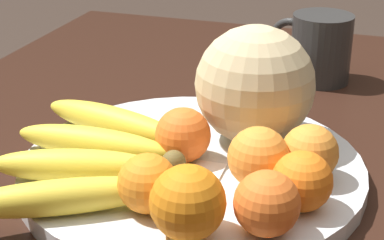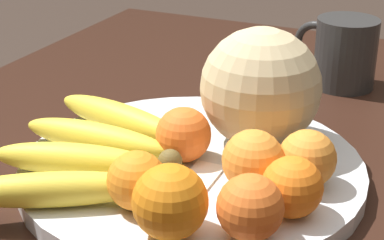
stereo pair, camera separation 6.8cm
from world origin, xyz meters
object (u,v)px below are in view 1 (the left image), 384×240
object	(u,v)px
fruit_bowl	(192,168)
orange_side_extra	(310,153)
orange_back_right	(267,204)
orange_top_small	(183,135)
produce_tag	(200,183)
orange_front_left	(258,157)
orange_back_left	(188,203)
banana_bunch	(89,155)
orange_mid_center	(302,181)
orange_front_right	(148,183)
melon	(255,85)
ceramic_mug	(319,48)

from	to	relation	value
fruit_bowl	orange_side_extra	bearing A→B (deg)	-88.59
fruit_bowl	orange_back_right	size ratio (longest dim) A/B	6.25
orange_top_small	produce_tag	size ratio (longest dim) A/B	0.65
orange_front_left	orange_side_extra	world-z (taller)	orange_front_left
orange_back_left	orange_back_right	size ratio (longest dim) A/B	1.13
banana_bunch	orange_mid_center	bearing A→B (deg)	170.37
orange_front_right	melon	bearing A→B (deg)	-17.96
orange_side_extra	produce_tag	world-z (taller)	orange_side_extra
orange_front_left	orange_side_extra	xyz separation A→B (m)	(0.03, -0.05, -0.00)
orange_back_right	produce_tag	bearing A→B (deg)	52.35
orange_mid_center	fruit_bowl	bearing A→B (deg)	65.94
fruit_bowl	produce_tag	size ratio (longest dim) A/B	4.05
melon	fruit_bowl	bearing A→B (deg)	146.27
melon	orange_front_right	size ratio (longest dim) A/B	2.37
orange_top_small	produce_tag	xyz separation A→B (m)	(-0.05, -0.03, -0.03)
fruit_bowl	ceramic_mug	world-z (taller)	ceramic_mug
melon	orange_back_right	world-z (taller)	melon
banana_bunch	orange_side_extra	bearing A→B (deg)	-174.46
melon	orange_back_right	xyz separation A→B (m)	(-0.18, -0.06, -0.04)
orange_back_right	produce_tag	size ratio (longest dim) A/B	0.65
orange_back_left	ceramic_mug	xyz separation A→B (m)	(0.49, -0.05, -0.00)
fruit_bowl	orange_front_left	size ratio (longest dim) A/B	5.99
orange_front_right	orange_side_extra	size ratio (longest dim) A/B	0.97
melon	ceramic_mug	size ratio (longest dim) A/B	1.06
orange_back_right	orange_top_small	world-z (taller)	same
banana_bunch	orange_front_left	xyz separation A→B (m)	(0.03, -0.18, 0.01)
orange_back_left	orange_top_small	world-z (taller)	orange_back_left
orange_front_right	orange_side_extra	world-z (taller)	orange_side_extra
orange_front_right	orange_side_extra	xyz separation A→B (m)	(0.11, -0.14, 0.00)
banana_bunch	orange_back_right	distance (m)	0.21
fruit_bowl	orange_back_left	bearing A→B (deg)	-163.18
orange_front_right	orange_back_left	world-z (taller)	orange_back_left
banana_bunch	orange_top_small	distance (m)	0.10
orange_front_right	orange_top_small	xyz separation A→B (m)	(0.11, 0.00, 0.00)
orange_mid_center	orange_front_left	bearing A→B (deg)	58.19
orange_side_extra	produce_tag	size ratio (longest dim) A/B	0.64
orange_back_right	orange_top_small	size ratio (longest dim) A/B	0.99
melon	orange_back_left	world-z (taller)	melon
melon	orange_mid_center	bearing A→B (deg)	-149.40
banana_bunch	melon	bearing A→B (deg)	-147.62
fruit_bowl	produce_tag	world-z (taller)	produce_tag
produce_tag	orange_front_left	bearing A→B (deg)	-72.34
fruit_bowl	ceramic_mug	distance (m)	0.36
orange_top_small	orange_front_right	bearing A→B (deg)	-179.07
melon	orange_top_small	bearing A→B (deg)	140.96
orange_front_right	produce_tag	distance (m)	0.07
orange_front_left	orange_back_right	size ratio (longest dim) A/B	1.04
orange_back_left	orange_top_small	size ratio (longest dim) A/B	1.13
orange_front_left	orange_front_right	distance (m)	0.12
orange_mid_center	produce_tag	xyz separation A→B (m)	(0.01, 0.10, -0.03)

